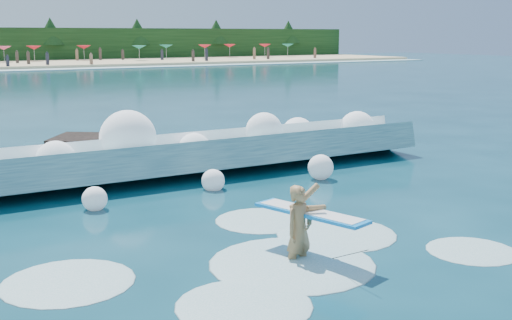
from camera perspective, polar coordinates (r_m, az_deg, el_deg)
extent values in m
plane|color=#07323D|center=(12.49, -1.19, -7.62)|extent=(200.00, 200.00, 0.00)
cube|color=teal|center=(18.50, -8.12, -0.18)|extent=(17.07, 2.60, 1.42)
cube|color=white|center=(19.15, -9.09, 1.48)|extent=(17.07, 1.20, 0.66)
cube|color=black|center=(19.76, -15.37, 0.27)|extent=(2.17, 2.26, 1.24)
imported|color=#A67B4D|center=(11.54, 3.86, -6.35)|extent=(0.68, 0.52, 1.67)
cube|color=#0D86E8|center=(11.66, 4.87, -4.71)|extent=(1.13, 2.35, 0.06)
cube|color=white|center=(11.65, 4.88, -4.64)|extent=(0.99, 2.14, 0.06)
cylinder|color=black|center=(10.77, 8.33, -8.30)|extent=(0.01, 0.91, 0.43)
sphere|color=white|center=(17.32, -17.35, -0.08)|extent=(1.05, 1.05, 1.05)
sphere|color=white|center=(18.37, -11.31, 1.90)|extent=(1.59, 1.59, 1.59)
sphere|color=white|center=(18.75, -5.49, 0.93)|extent=(0.97, 0.97, 0.97)
sphere|color=white|center=(20.01, 0.73, 2.60)|extent=(1.16, 1.16, 1.16)
sphere|color=white|center=(21.60, 3.74, 2.35)|extent=(1.10, 1.10, 1.10)
sphere|color=white|center=(22.23, 8.98, 2.73)|extent=(1.23, 1.23, 1.23)
sphere|color=white|center=(15.37, -14.15, -3.38)|extent=(0.59, 0.59, 0.59)
sphere|color=white|center=(16.89, -3.83, -1.86)|extent=(0.62, 0.62, 0.62)
sphere|color=white|center=(18.08, 5.77, -0.65)|extent=(0.72, 0.72, 0.72)
ellipsoid|color=silver|center=(11.56, 3.23, -9.19)|extent=(2.99, 2.99, 0.15)
ellipsoid|color=silver|center=(9.88, -1.07, -12.81)|extent=(2.11, 2.11, 0.11)
ellipsoid|color=silver|center=(13.29, 7.13, -6.53)|extent=(2.48, 2.48, 0.12)
ellipsoid|color=silver|center=(11.18, -16.35, -10.38)|extent=(2.21, 2.21, 0.11)
ellipsoid|color=silver|center=(14.11, 0.48, -5.40)|extent=(2.05, 2.05, 0.10)
ellipsoid|color=silver|center=(12.85, 18.65, -7.67)|extent=(1.71, 1.71, 0.09)
cone|color=#E74473|center=(93.05, -21.53, 9.24)|extent=(2.00, 2.00, 0.50)
cone|color=red|center=(94.41, -19.14, 9.42)|extent=(2.00, 2.00, 0.50)
cone|color=red|center=(96.24, -15.06, 9.67)|extent=(2.00, 2.00, 0.50)
cone|color=#137B66|center=(94.10, -10.35, 9.84)|extent=(2.00, 2.00, 0.50)
cone|color=#137B66|center=(99.51, -8.00, 9.97)|extent=(2.00, 2.00, 0.50)
cone|color=red|center=(99.60, -4.58, 10.04)|extent=(2.00, 2.00, 0.50)
cone|color=red|center=(105.17, -2.36, 10.12)|extent=(2.00, 2.00, 0.50)
cone|color=red|center=(107.10, 0.79, 10.14)|extent=(2.00, 2.00, 0.50)
cone|color=#137B66|center=(108.65, 2.84, 10.14)|extent=(2.00, 2.00, 0.50)
cube|color=#262633|center=(88.63, -15.35, 8.84)|extent=(0.35, 0.22, 1.47)
cube|color=#262633|center=(100.14, 6.19, 9.23)|extent=(0.35, 0.22, 1.60)
cube|color=#262633|center=(85.79, -13.25, 8.89)|extent=(0.35, 0.22, 1.50)
cube|color=brown|center=(99.28, 6.68, 9.19)|extent=(0.35, 0.22, 1.54)
cube|color=#3F332D|center=(93.80, -14.74, 8.94)|extent=(0.35, 0.22, 1.37)
cube|color=#8C664C|center=(95.29, -9.95, 9.21)|extent=(0.35, 0.22, 1.51)
cube|color=#262633|center=(94.75, -11.94, 9.12)|extent=(0.35, 0.22, 1.49)
cube|color=brown|center=(90.33, -14.81, 8.92)|extent=(0.35, 0.22, 1.53)
cube|color=#3F332D|center=(103.06, -0.66, 9.48)|extent=(0.35, 0.22, 1.45)
cube|color=#262633|center=(103.88, 1.58, 9.47)|extent=(0.35, 0.22, 1.37)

